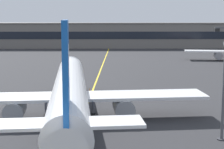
# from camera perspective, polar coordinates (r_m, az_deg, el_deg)

# --- Properties ---
(taxiway_centreline) EXTENTS (6.99, 179.89, 0.01)m
(taxiway_centreline) POSITION_cam_1_polar(r_m,az_deg,el_deg) (62.83, -2.84, -2.10)
(taxiway_centreline) COLOR yellow
(taxiway_centreline) RESTS_ON ground
(airliner_foreground) EXTENTS (32.30, 41.52, 11.65)m
(airliner_foreground) POSITION_cam_1_polar(r_m,az_deg,el_deg) (43.10, -6.46, -2.64)
(airliner_foreground) COLOR white
(airliner_foreground) RESTS_ON ground
(apron_lamp_post) EXTENTS (2.24, 0.90, 11.00)m
(apron_lamp_post) POSITION_cam_1_polar(r_m,az_deg,el_deg) (37.24, 16.70, -0.98)
(apron_lamp_post) COLOR #515156
(apron_lamp_post) RESTS_ON ground
(safety_cone_by_nose_gear) EXTENTS (0.44, 0.44, 0.55)m
(safety_cone_by_nose_gear) POSITION_cam_1_polar(r_m,az_deg,el_deg) (60.02, -3.44, -2.38)
(safety_cone_by_nose_gear) COLOR orange
(safety_cone_by_nose_gear) RESTS_ON ground
(terminal_building) EXTENTS (126.14, 12.40, 9.53)m
(terminal_building) POSITION_cam_1_polar(r_m,az_deg,el_deg) (146.42, -0.89, 6.01)
(terminal_building) COLOR slate
(terminal_building) RESTS_ON ground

